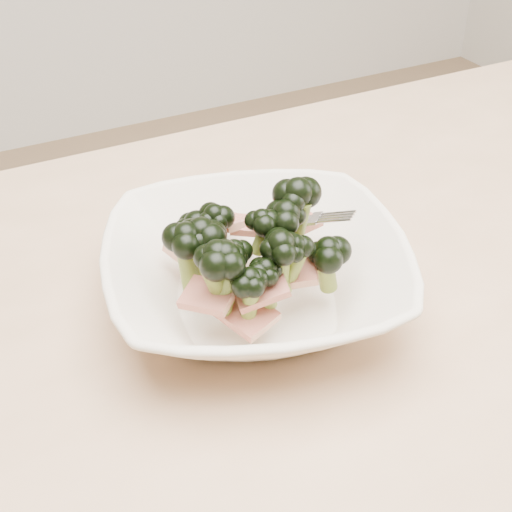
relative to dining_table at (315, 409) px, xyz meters
name	(u,v)px	position (x,y,z in m)	size (l,w,h in m)	color
dining_table	(315,409)	(0.00, 0.00, 0.00)	(1.20, 0.80, 0.75)	tan
broccoli_dish	(255,268)	(-0.04, 0.05, 0.14)	(0.32, 0.32, 0.12)	#EDE0C9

